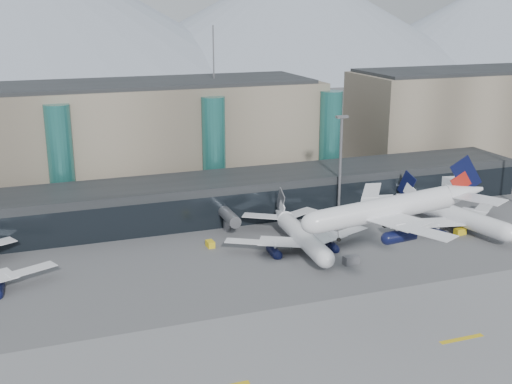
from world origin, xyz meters
TOP-DOWN VIEW (x-y plane):
  - ground at (0.00, 0.00)m, footprint 900.00×900.00m
  - runway_strip at (0.00, -15.00)m, footprint 400.00×40.00m
  - runway_markings at (-0.00, -15.00)m, footprint 128.00×1.00m
  - concourse at (-0.02, 57.73)m, footprint 170.00×27.00m
  - terminal_main at (-25.00, 90.00)m, footprint 130.00×30.00m
  - terminal_east at (95.00, 90.00)m, footprint 70.00×30.00m
  - teal_towers at (-14.99, 74.01)m, footprint 116.40×19.40m
  - mountain_ridge at (15.97, 380.00)m, footprint 910.00×400.00m
  - lightmast_mid at (30.00, 48.00)m, footprint 3.00×1.20m
  - hero_jet at (13.50, -5.22)m, footprint 32.36×32.23m
  - jet_parked_mid at (11.87, 32.07)m, footprint 35.06×34.38m
  - jet_parked_right at (50.79, 32.51)m, footprint 37.14×38.07m
  - veh_b at (-6.60, 37.94)m, footprint 1.67×2.55m
  - veh_c at (18.04, 18.67)m, footprint 3.37×1.97m
  - veh_d at (30.20, 40.10)m, footprint 3.24×3.01m
  - veh_e at (50.23, 25.82)m, footprint 2.86×1.85m
  - veh_g at (19.71, 38.92)m, footprint 3.05×2.93m

SIDE VIEW (x-z plane):
  - ground at x=0.00m, z-range 0.00..0.00m
  - runway_strip at x=0.00m, z-range 0.00..0.04m
  - runway_markings at x=0.00m, z-range 0.04..0.06m
  - veh_b at x=-6.60m, z-range 0.00..1.42m
  - veh_e at x=50.23m, z-range 0.00..1.52m
  - veh_g at x=19.71m, z-range 0.00..1.56m
  - veh_d at x=30.20m, z-range 0.00..1.66m
  - veh_c at x=18.04m, z-range 0.00..1.80m
  - jet_parked_mid at x=11.87m, z-range -1.38..9.93m
  - jet_parked_right at x=50.79m, z-range -1.49..10.76m
  - concourse at x=-0.02m, z-range -0.03..9.97m
  - teal_towers at x=-14.99m, z-range -8.99..37.01m
  - lightmast_mid at x=30.00m, z-range 1.62..27.22m
  - terminal_main at x=-25.00m, z-range -0.06..30.94m
  - terminal_east at x=95.00m, z-range -0.06..30.94m
  - hero_jet at x=13.50m, z-range 15.75..26.24m
  - mountain_ridge at x=15.97m, z-range -9.26..100.74m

